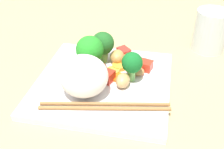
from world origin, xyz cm
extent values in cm
cube|color=tan|center=(0.00, 0.00, -1.00)|extent=(110.00, 110.00, 2.00)
cube|color=white|center=(0.00, 0.00, 0.63)|extent=(25.41, 25.41, 1.25)
ellipsoid|color=white|center=(-4.38, 2.45, 4.96)|extent=(8.20, 8.66, 7.41)
cylinder|color=#76BC60|center=(1.28, -5.21, 2.48)|extent=(1.78, 1.80, 2.46)
sphere|color=#146726|center=(1.07, -5.27, 5.26)|extent=(3.96, 3.96, 3.96)
cylinder|color=#80B655|center=(6.82, 1.32, 2.53)|extent=(2.41, 2.48, 2.73)
sphere|color=#1F5C22|center=(7.01, 1.60, 5.41)|extent=(4.72, 4.72, 4.72)
cylinder|color=#71BE54|center=(2.58, 3.08, 2.91)|extent=(2.97, 3.01, 3.54)
sphere|color=#258D26|center=(2.74, 3.20, 6.12)|extent=(5.38, 5.38, 5.38)
cylinder|color=orange|center=(4.95, -2.32, 1.65)|extent=(4.25, 4.25, 0.80)
cylinder|color=#F89D37|center=(3.01, -1.26, 1.58)|extent=(3.33, 3.33, 0.65)
cylinder|color=orange|center=(1.22, -2.51, 1.50)|extent=(3.61, 3.61, 0.50)
cylinder|color=orange|center=(4.90, -4.61, 1.46)|extent=(3.22, 3.22, 0.42)
cube|color=red|center=(-0.30, -0.66, 2.30)|extent=(3.24, 3.25, 2.09)
cube|color=red|center=(5.31, -7.39, 2.21)|extent=(3.00, 3.37, 1.92)
cube|color=red|center=(9.69, -2.40, 2.18)|extent=(3.46, 3.43, 1.85)
cube|color=red|center=(1.05, 0.84, 2.28)|extent=(3.55, 3.45, 2.05)
ellipsoid|color=tan|center=(-1.08, -3.95, 2.53)|extent=(3.66, 2.86, 2.55)
ellipsoid|color=tan|center=(7.51, -3.43, 2.06)|extent=(1.99, 2.65, 1.60)
ellipsoid|color=#B0854A|center=(3.22, -6.25, 2.01)|extent=(2.38, 2.72, 1.52)
ellipsoid|color=tan|center=(6.94, -1.41, 2.62)|extent=(3.91, 3.23, 2.73)
cylinder|color=#996839|center=(-8.13, -2.03, 1.58)|extent=(4.58, 21.87, 0.65)
cylinder|color=#996839|center=(-7.02, -1.82, 1.58)|extent=(4.58, 21.87, 0.65)
cylinder|color=silver|center=(18.69, -20.90, 4.73)|extent=(7.49, 7.49, 9.46)
camera|label=1|loc=(-41.76, -9.87, 32.53)|focal=44.38mm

